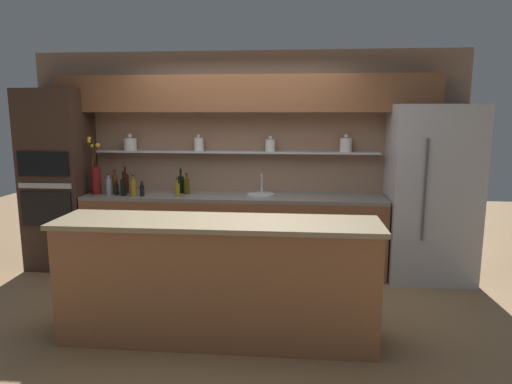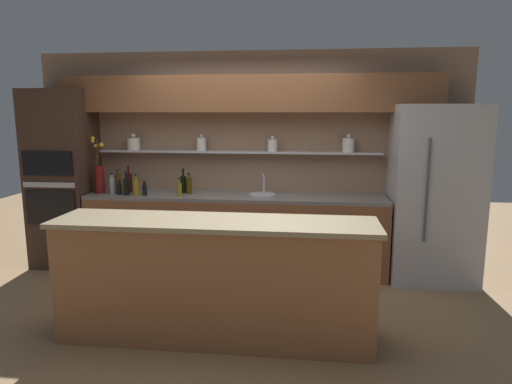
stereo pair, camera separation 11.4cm
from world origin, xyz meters
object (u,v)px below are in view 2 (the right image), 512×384
(bottle_wine_4, at_px, (126,186))
(bottle_wine_7, at_px, (183,184))
(sink_fixture, at_px, (263,194))
(bottle_wine_6, at_px, (129,182))
(bottle_sauce_8, at_px, (119,188))
(bottle_oil_9, at_px, (189,185))
(bottle_spirit_1, at_px, (118,183))
(bottle_sauce_3, at_px, (145,189))
(flower_vase, at_px, (99,176))
(oven_tower, at_px, (63,179))
(refrigerator, at_px, (434,194))
(bottle_oil_5, at_px, (179,189))
(bottle_spirit_2, at_px, (112,185))
(bottle_oil_0, at_px, (136,187))

(bottle_wine_4, bearing_deg, bottle_wine_7, 20.30)
(sink_fixture, height_order, bottle_wine_6, bottle_wine_6)
(bottle_sauce_8, relative_size, bottle_oil_9, 0.69)
(bottle_spirit_1, height_order, bottle_sauce_3, bottle_spirit_1)
(flower_vase, bearing_deg, oven_tower, 172.62)
(refrigerator, height_order, flower_vase, refrigerator)
(flower_vase, relative_size, bottle_wine_7, 2.32)
(bottle_oil_9, bearing_deg, bottle_spirit_1, -175.29)
(bottle_sauce_3, distance_m, bottle_oil_5, 0.42)
(bottle_oil_5, xyz_separation_m, bottle_wine_6, (-0.68, 0.19, 0.04))
(bottle_spirit_1, bearing_deg, bottle_oil_9, 4.71)
(oven_tower, distance_m, bottle_wine_6, 0.83)
(bottle_spirit_2, xyz_separation_m, bottle_oil_5, (0.84, -0.06, -0.02))
(refrigerator, xyz_separation_m, sink_fixture, (-1.91, 0.05, -0.04))
(refrigerator, bearing_deg, bottle_oil_9, 178.84)
(bottle_spirit_1, xyz_separation_m, bottle_sauce_8, (0.04, -0.07, -0.05))
(bottle_oil_0, distance_m, bottle_oil_9, 0.61)
(bottle_spirit_1, bearing_deg, bottle_oil_0, -25.74)
(bottle_spirit_2, bearing_deg, bottle_sauce_8, -11.55)
(flower_vase, relative_size, bottle_sauce_3, 3.94)
(flower_vase, xyz_separation_m, bottle_spirit_2, (0.17, -0.04, -0.10))
(refrigerator, height_order, bottle_wine_7, refrigerator)
(bottle_wine_6, relative_size, bottle_sauce_8, 1.88)
(bottle_spirit_1, relative_size, bottle_oil_9, 1.15)
(bottle_oil_0, bearing_deg, bottle_spirit_2, 166.60)
(bottle_spirit_1, distance_m, bottle_wine_6, 0.13)
(bottle_wine_6, height_order, bottle_sauce_8, bottle_wine_6)
(refrigerator, distance_m, bottle_spirit_2, 3.71)
(bottle_wine_4, bearing_deg, bottle_oil_5, -1.89)
(oven_tower, height_order, bottle_oil_9, oven_tower)
(flower_vase, relative_size, bottle_wine_6, 2.10)
(bottle_wine_4, bearing_deg, refrigerator, 1.72)
(bottle_sauce_3, distance_m, bottle_wine_4, 0.23)
(oven_tower, height_order, bottle_sauce_8, oven_tower)
(bottle_oil_0, relative_size, bottle_oil_5, 1.15)
(bottle_spirit_1, distance_m, bottle_wine_4, 0.17)
(bottle_sauce_3, height_order, bottle_wine_6, bottle_wine_6)
(bottle_sauce_3, distance_m, bottle_oil_9, 0.52)
(bottle_wine_6, bearing_deg, bottle_spirit_2, -141.26)
(oven_tower, xyz_separation_m, flower_vase, (0.50, -0.06, 0.05))
(flower_vase, height_order, bottle_oil_0, flower_vase)
(bottle_wine_7, bearing_deg, bottle_spirit_2, -166.90)
(bottle_oil_9, bearing_deg, bottle_oil_5, -109.41)
(bottle_wine_6, bearing_deg, bottle_spirit_1, -143.60)
(bottle_wine_4, bearing_deg, bottle_oil_0, -15.97)
(bottle_spirit_1, bearing_deg, flower_vase, -176.36)
(flower_vase, distance_m, bottle_wine_6, 0.35)
(bottle_spirit_1, height_order, bottle_wine_7, bottle_wine_7)
(bottle_wine_4, height_order, bottle_sauce_8, bottle_wine_4)
(refrigerator, distance_m, bottle_oil_9, 2.80)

